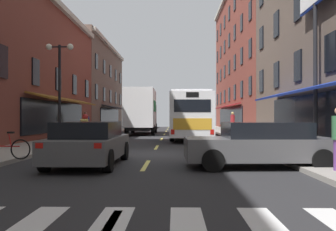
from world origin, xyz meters
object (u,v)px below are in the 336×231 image
(pedestrian_near, at_px, (85,122))
(pedestrian_far, at_px, (233,122))
(motorcycle_rider, at_px, (85,136))
(street_lamp_twin, at_px, (60,88))
(transit_bus, at_px, (189,115))
(bicycle_near, at_px, (72,135))
(sedan_near, at_px, (89,143))
(bicycle_mid, at_px, (5,148))
(sedan_mid, at_px, (261,144))
(box_truck, at_px, (142,111))
(billboard_sign, at_px, (315,9))

(pedestrian_near, xyz_separation_m, pedestrian_far, (12.24, 2.43, -0.02))
(motorcycle_rider, relative_size, street_lamp_twin, 0.40)
(transit_bus, distance_m, pedestrian_near, 8.75)
(bicycle_near, bearing_deg, sedan_near, -70.26)
(sedan_near, xyz_separation_m, pedestrian_far, (7.74, 19.31, 0.40))
(sedan_near, xyz_separation_m, pedestrian_near, (-4.50, 16.88, 0.41))
(bicycle_mid, bearing_deg, street_lamp_twin, 93.18)
(motorcycle_rider, bearing_deg, sedan_mid, -33.62)
(motorcycle_rider, relative_size, pedestrian_far, 1.12)
(sedan_near, height_order, motorcycle_rider, motorcycle_rider)
(transit_bus, height_order, pedestrian_far, transit_bus)
(sedan_near, bearing_deg, box_truck, 90.69)
(pedestrian_far, xyz_separation_m, street_lamp_twin, (-10.94, -12.57, 1.90))
(motorcycle_rider, bearing_deg, billboard_sign, 2.19)
(transit_bus, height_order, bicycle_near, transit_bus)
(transit_bus, xyz_separation_m, pedestrian_near, (-8.24, 2.89, -0.54))
(billboard_sign, distance_m, sedan_mid, 8.08)
(bicycle_mid, relative_size, street_lamp_twin, 0.33)
(billboard_sign, height_order, pedestrian_far, billboard_sign)
(motorcycle_rider, height_order, pedestrian_near, pedestrian_near)
(sedan_near, distance_m, pedestrian_near, 17.48)
(pedestrian_far, bearing_deg, bicycle_near, 76.05)
(sedan_near, height_order, bicycle_near, sedan_near)
(box_truck, height_order, pedestrian_far, box_truck)
(transit_bus, distance_m, sedan_near, 14.51)
(transit_bus, height_order, bicycle_mid, transit_bus)
(billboard_sign, bearing_deg, box_truck, 120.29)
(pedestrian_near, bearing_deg, street_lamp_twin, 168.24)
(sedan_near, bearing_deg, transit_bus, 75.03)
(sedan_near, bearing_deg, billboard_sign, 25.95)
(transit_bus, distance_m, motorcycle_rider, 11.24)
(box_truck, bearing_deg, billboard_sign, -59.71)
(motorcycle_rider, distance_m, bicycle_near, 5.23)
(box_truck, xyz_separation_m, pedestrian_far, (7.98, -0.54, -0.93))
(box_truck, distance_m, pedestrian_far, 8.05)
(box_truck, distance_m, sedan_near, 19.89)
(sedan_near, bearing_deg, bicycle_near, 109.74)
(billboard_sign, relative_size, pedestrian_far, 4.26)
(billboard_sign, relative_size, box_truck, 0.99)
(transit_bus, bearing_deg, sedan_near, -104.97)
(billboard_sign, distance_m, box_truck, 18.49)
(transit_bus, bearing_deg, box_truck, 124.21)
(box_truck, xyz_separation_m, bicycle_near, (-2.90, -11.10, -1.52))
(box_truck, xyz_separation_m, street_lamp_twin, (-2.97, -13.11, 0.97))
(motorcycle_rider, bearing_deg, pedestrian_near, 104.49)
(billboard_sign, xyz_separation_m, sedan_mid, (-3.53, -4.68, -5.57))
(sedan_near, xyz_separation_m, motorcycle_rider, (-1.15, 3.92, 0.01))
(pedestrian_near, distance_m, street_lamp_twin, 10.40)
(sedan_near, height_order, bicycle_mid, sedan_near)
(bicycle_near, height_order, pedestrian_near, pedestrian_near)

